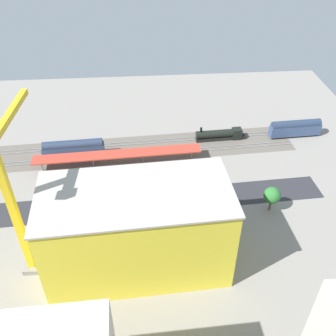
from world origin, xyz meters
TOP-DOWN VIEW (x-y plane):
  - ground_plane at (0.00, 0.00)m, footprint 149.87×149.87m
  - rail_bed at (0.00, -20.98)m, footprint 94.29×19.20m
  - street_asphalt at (0.00, 3.63)m, footprint 94.01×13.89m
  - track_rails at (0.00, -20.98)m, footprint 93.54×12.78m
  - platform_canopy_near at (7.47, -13.23)m, footprint 48.36×6.86m
  - locomotive at (-25.04, -24.15)m, footprint 16.24×3.30m
  - passenger_coach at (-49.01, -24.14)m, footprint 16.68×3.70m
  - freight_coach_far at (20.69, -17.83)m, footprint 18.19×3.79m
  - parked_car_0 at (-18.91, -0.28)m, footprint 4.85×2.16m
  - parked_car_1 at (-11.83, 0.29)m, footprint 4.89×2.14m
  - parked_car_2 at (-6.00, 0.20)m, footprint 4.11×1.89m
  - parked_car_3 at (0.21, 0.26)m, footprint 4.60×2.08m
  - parked_car_4 at (6.51, 0.51)m, footprint 4.05×1.89m
  - parked_car_5 at (13.23, -0.29)m, footprint 4.57×2.13m
  - parked_car_6 at (19.85, 0.53)m, footprint 4.84×2.17m
  - parked_car_7 at (26.42, 0.17)m, footprint 4.66×2.01m
  - construction_building at (2.09, 22.97)m, footprint 37.64×19.41m
  - construction_roof_slab at (2.09, 22.97)m, footprint 38.27×20.04m
  - tower_crane at (24.89, 20.91)m, footprint 3.76×25.12m
  - box_truck_0 at (14.60, 9.40)m, footprint 9.94×3.42m
  - box_truck_1 at (-10.18, 8.61)m, footprint 9.71×2.56m
  - street_tree_0 at (-0.32, 9.55)m, footprint 5.67×5.67m
  - street_tree_1 at (-0.04, 8.04)m, footprint 5.45×5.45m
  - street_tree_2 at (-18.39, 9.62)m, footprint 5.11×5.11m
  - street_tree_3 at (-31.04, 8.99)m, footprint 4.28×4.28m
  - street_tree_4 at (-13.83, 8.15)m, footprint 5.92×5.92m
  - traffic_light at (12.44, -0.92)m, footprint 0.50×0.36m

SIDE VIEW (x-z plane):
  - ground_plane at x=0.00m, z-range 0.00..0.00m
  - rail_bed at x=0.00m, z-range 0.00..0.01m
  - street_asphalt at x=0.00m, z-range 0.00..0.01m
  - track_rails at x=0.00m, z-range 0.12..0.24m
  - parked_car_0 at x=-18.91m, z-range -0.08..1.53m
  - parked_car_7 at x=26.42m, z-range -0.09..1.57m
  - parked_car_1 at x=-11.83m, z-range -0.10..1.58m
  - parked_car_6 at x=19.85m, z-range -0.10..1.59m
  - parked_car_5 at x=13.23m, z-range -0.08..1.59m
  - parked_car_2 at x=-6.00m, z-range -0.11..1.66m
  - parked_car_3 at x=0.21m, z-range -0.10..1.66m
  - parked_car_4 at x=6.51m, z-range -0.10..1.69m
  - box_truck_0 at x=14.60m, z-range -0.01..3.30m
  - box_truck_1 at x=-10.18m, z-range -0.02..3.37m
  - locomotive at x=-25.04m, z-range -0.71..4.13m
  - passenger_coach at x=-49.01m, z-range 0.15..5.91m
  - freight_coach_far at x=20.69m, z-range 0.17..6.17m
  - platform_canopy_near at x=7.47m, z-range 1.76..5.72m
  - traffic_light at x=12.44m, z-range 1.08..7.85m
  - street_tree_3 at x=-31.04m, z-range 1.33..8.34m
  - street_tree_1 at x=-0.04m, z-range 1.06..8.66m
  - street_tree_2 at x=-18.39m, z-range 1.36..9.23m
  - street_tree_4 at x=-13.83m, z-range 1.18..9.51m
  - street_tree_0 at x=-0.32m, z-range 1.44..10.03m
  - construction_building at x=2.09m, z-range 0.00..19.88m
  - tower_crane at x=24.89m, z-range 2.97..36.32m
  - construction_roof_slab at x=2.09m, z-range 19.88..20.28m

